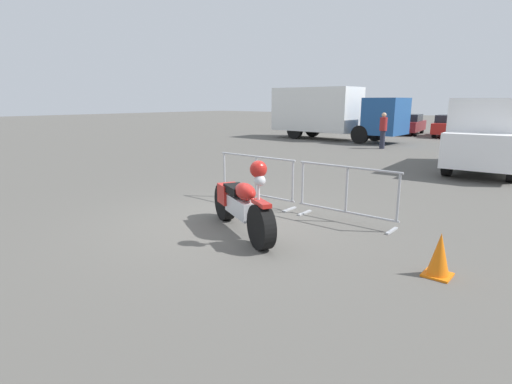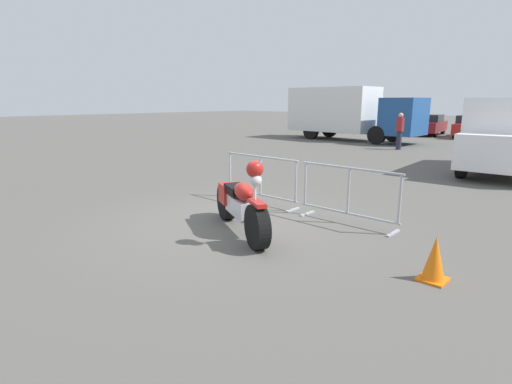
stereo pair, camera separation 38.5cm
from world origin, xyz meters
name	(u,v)px [view 2 (the right image)]	position (x,y,z in m)	size (l,w,h in m)	color
ground_plane	(230,223)	(0.00, 0.00, 0.00)	(120.00, 120.00, 0.00)	#54514C
motorcycle	(240,203)	(0.54, -0.25, 0.52)	(2.24, 1.25, 1.36)	black
crowd_barrier_near	(261,179)	(-0.56, 1.46, 0.55)	(2.04, 0.45, 1.07)	#9EA0A5
crowd_barrier_far	(348,195)	(1.63, 1.46, 0.55)	(2.04, 0.45, 1.07)	#9EA0A5
box_truck	(346,111)	(-6.90, 15.64, 1.64)	(7.73, 2.38, 2.98)	white
delivery_van	(509,133)	(2.44, 9.68, 1.24)	(2.31, 5.13, 2.31)	white
parked_car_green	(330,120)	(-12.64, 22.81, 0.75)	(2.40, 4.58, 1.48)	#236B38
parked_car_white	(355,121)	(-9.99, 22.20, 0.75)	(2.40, 4.57, 1.48)	white
parked_car_silver	(391,122)	(-7.33, 22.54, 0.74)	(2.38, 4.54, 1.47)	#B7BABF
parked_car_maroon	(429,125)	(-4.68, 22.42, 0.68)	(2.18, 4.16, 1.35)	maroon
parked_car_red	(471,126)	(-2.02, 22.19, 0.69)	(2.20, 4.20, 1.36)	#B21E19
pedestrian	(400,130)	(-2.63, 13.25, 0.92)	(0.48, 0.48, 1.69)	#262838
traffic_cone	(435,259)	(3.69, 0.08, 0.29)	(0.34, 0.34, 0.59)	orange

